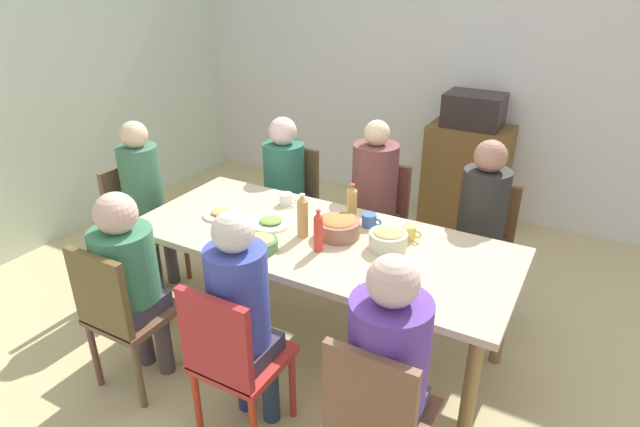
# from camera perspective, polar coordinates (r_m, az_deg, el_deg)

# --- Properties ---
(ground_plane) EXTENTS (6.39, 6.39, 0.00)m
(ground_plane) POSITION_cam_1_polar(r_m,az_deg,el_deg) (3.45, -0.00, -13.63)
(ground_plane) COLOR tan
(wall_back) EXTENTS (5.56, 0.12, 2.60)m
(wall_back) POSITION_cam_1_polar(r_m,az_deg,el_deg) (5.05, 14.26, 14.76)
(wall_back) COLOR silver
(wall_back) RESTS_ON ground_plane
(wall_left) EXTENTS (0.12, 5.05, 2.60)m
(wall_left) POSITION_cam_1_polar(r_m,az_deg,el_deg) (4.74, -30.74, 11.35)
(wall_left) COLOR silver
(wall_left) RESTS_ON ground_plane
(dining_table) EXTENTS (2.21, 0.93, 0.75)m
(dining_table) POSITION_cam_1_polar(r_m,az_deg,el_deg) (3.07, -0.00, -3.78)
(dining_table) COLOR #CAB38A
(dining_table) RESTS_ON ground_plane
(chair_0) EXTENTS (0.40, 0.40, 0.90)m
(chair_0) POSITION_cam_1_polar(r_m,az_deg,el_deg) (4.00, -18.88, -0.56)
(chair_0) COLOR brown
(chair_0) RESTS_ON ground_plane
(person_0) EXTENTS (0.30, 0.30, 1.24)m
(person_0) POSITION_cam_1_polar(r_m,az_deg,el_deg) (3.85, -18.40, 2.02)
(person_0) COLOR #47434B
(person_0) RESTS_ON ground_plane
(chair_1) EXTENTS (0.40, 0.40, 0.90)m
(chair_1) POSITION_cam_1_polar(r_m,az_deg,el_deg) (2.31, 6.15, -20.90)
(chair_1) COLOR brown
(chair_1) RESTS_ON ground_plane
(person_1) EXTENTS (0.33, 0.33, 1.22)m
(person_1) POSITION_cam_1_polar(r_m,az_deg,el_deg) (2.22, 7.39, -15.39)
(person_1) COLOR #3F3540
(person_1) RESTS_ON ground_plane
(chair_2) EXTENTS (0.40, 0.40, 0.90)m
(chair_2) POSITION_cam_1_polar(r_m,az_deg,el_deg) (2.59, -9.47, -14.95)
(chair_2) COLOR red
(chair_2) RESTS_ON ground_plane
(person_2) EXTENTS (0.30, 0.30, 1.23)m
(person_2) POSITION_cam_1_polar(r_m,az_deg,el_deg) (2.52, -8.53, -10.08)
(person_2) COLOR #292B51
(person_2) RESTS_ON ground_plane
(chair_3) EXTENTS (0.40, 0.40, 0.90)m
(chair_3) POSITION_cam_1_polar(r_m,az_deg,el_deg) (4.13, -3.21, 1.67)
(chair_3) COLOR brown
(chair_3) RESTS_ON ground_plane
(person_3) EXTENTS (0.31, 0.31, 1.17)m
(person_3) POSITION_cam_1_polar(r_m,az_deg,el_deg) (3.99, -3.97, 3.80)
(person_3) COLOR #2D3945
(person_3) RESTS_ON ground_plane
(chair_4) EXTENTS (0.40, 0.40, 0.90)m
(chair_4) POSITION_cam_1_polar(r_m,az_deg,el_deg) (3.82, 6.19, -0.52)
(chair_4) COLOR brown
(chair_4) RESTS_ON ground_plane
(person_4) EXTENTS (0.31, 0.31, 1.25)m
(person_4) POSITION_cam_1_polar(r_m,az_deg,el_deg) (3.65, 5.80, 2.24)
(person_4) COLOR brown
(person_4) RESTS_ON ground_plane
(chair_5) EXTENTS (0.40, 0.40, 0.90)m
(chair_5) POSITION_cam_1_polar(r_m,az_deg,el_deg) (3.03, -20.68, -9.76)
(chair_5) COLOR brown
(chair_5) RESTS_ON ground_plane
(person_5) EXTENTS (0.33, 0.33, 1.16)m
(person_5) POSITION_cam_1_polar(r_m,az_deg,el_deg) (2.98, -19.97, -5.86)
(person_5) COLOR #453842
(person_5) RESTS_ON ground_plane
(chair_6) EXTENTS (0.40, 0.40, 0.90)m
(chair_6) POSITION_cam_1_polar(r_m,az_deg,el_deg) (3.64, 16.89, -2.99)
(chair_6) COLOR brown
(chair_6) RESTS_ON ground_plane
(person_6) EXTENTS (0.30, 0.30, 1.23)m
(person_6) POSITION_cam_1_polar(r_m,az_deg,el_deg) (3.46, 16.99, -0.41)
(person_6) COLOR brown
(person_6) RESTS_ON ground_plane
(plate_0) EXTENTS (0.20, 0.20, 0.04)m
(plate_0) POSITION_cam_1_polar(r_m,az_deg,el_deg) (2.61, 6.50, -7.46)
(plate_0) COLOR white
(plate_0) RESTS_ON dining_table
(plate_1) EXTENTS (0.25, 0.25, 0.04)m
(plate_1) POSITION_cam_1_polar(r_m,az_deg,el_deg) (3.19, -5.26, -0.90)
(plate_1) COLOR white
(plate_1) RESTS_ON dining_table
(plate_2) EXTENTS (0.23, 0.23, 0.04)m
(plate_2) POSITION_cam_1_polar(r_m,az_deg,el_deg) (3.34, -10.60, 0.02)
(plate_2) COLOR #EDE1C6
(plate_2) RESTS_ON dining_table
(bowl_0) EXTENTS (0.25, 0.25, 0.12)m
(bowl_0) POSITION_cam_1_polar(r_m,az_deg,el_deg) (3.02, 1.99, -1.43)
(bowl_0) COLOR #946451
(bowl_0) RESTS_ON dining_table
(bowl_1) EXTENTS (0.19, 0.19, 0.08)m
(bowl_1) POSITION_cam_1_polar(r_m,az_deg,el_deg) (2.91, -6.40, -3.17)
(bowl_1) COLOR #4B7E45
(bowl_1) RESTS_ON dining_table
(bowl_2) EXTENTS (0.21, 0.21, 0.12)m
(bowl_2) POSITION_cam_1_polar(r_m,az_deg,el_deg) (2.92, 7.34, -2.74)
(bowl_2) COLOR beige
(bowl_2) RESTS_ON dining_table
(cup_0) EXTENTS (0.12, 0.08, 0.09)m
(cup_0) POSITION_cam_1_polar(r_m,az_deg,el_deg) (2.52, 9.64, -8.23)
(cup_0) COLOR #DCCF45
(cup_0) RESTS_ON dining_table
(cup_1) EXTENTS (0.11, 0.08, 0.08)m
(cup_1) POSITION_cam_1_polar(r_m,az_deg,el_deg) (3.04, 9.61, -2.03)
(cup_1) COLOR #E1C953
(cup_1) RESTS_ON dining_table
(cup_2) EXTENTS (0.12, 0.08, 0.07)m
(cup_2) POSITION_cam_1_polar(r_m,az_deg,el_deg) (3.44, -3.67, 1.58)
(cup_2) COLOR white
(cup_2) RESTS_ON dining_table
(cup_3) EXTENTS (0.12, 0.09, 0.08)m
(cup_3) POSITION_cam_1_polar(r_m,az_deg,el_deg) (3.15, 5.35, -0.74)
(cup_3) COLOR #3A5DA6
(cup_3) RESTS_ON dining_table
(bottle_0) EXTENTS (0.05, 0.05, 0.24)m
(bottle_0) POSITION_cam_1_polar(r_m,az_deg,el_deg) (2.85, -0.19, -1.96)
(bottle_0) COLOR red
(bottle_0) RESTS_ON dining_table
(bottle_1) EXTENTS (0.06, 0.06, 0.25)m
(bottle_1) POSITION_cam_1_polar(r_m,az_deg,el_deg) (3.16, 3.45, 0.97)
(bottle_1) COLOR tan
(bottle_1) RESTS_ON dining_table
(bottle_2) EXTENTS (0.06, 0.06, 0.26)m
(bottle_2) POSITION_cam_1_polar(r_m,az_deg,el_deg) (3.00, -1.89, -0.30)
(bottle_2) COLOR tan
(bottle_2) RESTS_ON dining_table
(side_cabinet) EXTENTS (0.70, 0.44, 0.90)m
(side_cabinet) POSITION_cam_1_polar(r_m,az_deg,el_deg) (4.93, 15.42, 4.04)
(side_cabinet) COLOR brown
(side_cabinet) RESTS_ON ground_plane
(microwave) EXTENTS (0.48, 0.36, 0.28)m
(microwave) POSITION_cam_1_polar(r_m,az_deg,el_deg) (4.75, 16.25, 10.66)
(microwave) COLOR #2E2424
(microwave) RESTS_ON side_cabinet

